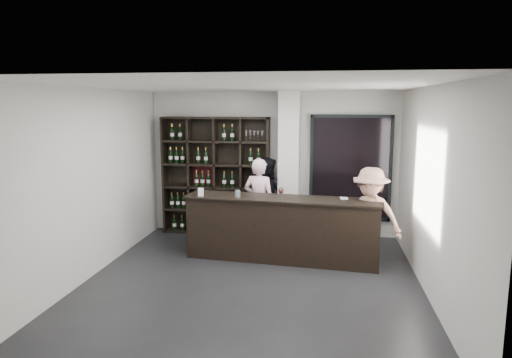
% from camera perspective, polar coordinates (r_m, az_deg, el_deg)
% --- Properties ---
extents(floor, '(5.00, 5.50, 0.01)m').
position_cam_1_polar(floor, '(7.01, -0.58, -12.88)').
color(floor, black).
rests_on(floor, ground).
extents(wine_shelf, '(2.20, 0.35, 2.40)m').
position_cam_1_polar(wine_shelf, '(9.35, -5.04, 0.38)').
color(wine_shelf, black).
rests_on(wine_shelf, floor).
extents(structural_column, '(0.40, 0.40, 2.90)m').
position_cam_1_polar(structural_column, '(8.99, 4.13, 1.65)').
color(structural_column, silver).
rests_on(structural_column, floor).
extents(glass_panel, '(1.60, 0.08, 2.10)m').
position_cam_1_polar(glass_panel, '(9.20, 11.71, 1.34)').
color(glass_panel, black).
rests_on(glass_panel, floor).
extents(tasting_counter, '(3.31, 0.69, 1.09)m').
position_cam_1_polar(tasting_counter, '(7.83, 3.26, -6.24)').
color(tasting_counter, black).
rests_on(tasting_counter, floor).
extents(taster_pink, '(0.69, 0.54, 1.67)m').
position_cam_1_polar(taster_pink, '(8.54, 0.40, -2.94)').
color(taster_pink, '#F4C6D4').
rests_on(taster_pink, floor).
extents(taster_black, '(0.96, 0.86, 1.62)m').
position_cam_1_polar(taster_black, '(9.07, 1.21, -2.35)').
color(taster_black, black).
rests_on(taster_black, floor).
extents(customer, '(1.22, 0.98, 1.64)m').
position_cam_1_polar(customer, '(7.72, 14.06, -4.64)').
color(customer, tan).
rests_on(customer, floor).
extents(wine_glass, '(0.11, 0.11, 0.21)m').
position_cam_1_polar(wine_glass, '(7.59, 3.14, -1.70)').
color(wine_glass, white).
rests_on(wine_glass, tasting_counter).
extents(spit_cup, '(0.12, 0.12, 0.12)m').
position_cam_1_polar(spit_cup, '(7.72, -2.30, -1.85)').
color(spit_cup, '#ACBECB').
rests_on(spit_cup, tasting_counter).
extents(napkin_stack, '(0.13, 0.13, 0.02)m').
position_cam_1_polar(napkin_stack, '(7.73, 10.94, -2.37)').
color(napkin_stack, white).
rests_on(napkin_stack, tasting_counter).
extents(card_stand, '(0.10, 0.06, 0.14)m').
position_cam_1_polar(card_stand, '(7.86, -6.92, -1.64)').
color(card_stand, white).
rests_on(card_stand, tasting_counter).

